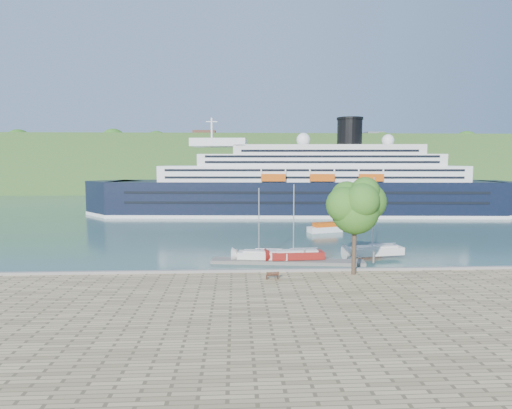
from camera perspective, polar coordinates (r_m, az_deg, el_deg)
name	(u,v)px	position (r m, az deg, el deg)	size (l,w,h in m)	color
ground	(300,280)	(48.64, 5.90, -9.94)	(400.00, 400.00, 0.00)	#2E5351
far_hillside	(251,164)	(191.40, -0.63, 5.47)	(400.00, 50.00, 24.00)	#345321
quay_coping	(301,270)	(48.15, 5.96, -8.68)	(220.00, 0.50, 0.30)	slate
cruise_ship	(303,167)	(104.88, 6.30, 5.05)	(105.39, 15.35, 23.67)	black
park_bench	(272,275)	(44.88, 2.17, -9.36)	(1.36, 0.56, 0.87)	#4F2616
promenade_tree	(355,222)	(46.83, 13.02, -2.33)	(6.85, 6.85, 11.34)	#29671B
floating_pontoon	(287,262)	(55.92, 4.21, -7.60)	(19.72, 2.41, 0.44)	slate
sailboat_white_near	(263,227)	(55.43, 0.90, -3.05)	(7.19, 2.00, 9.28)	silver
sailboat_red	(298,226)	(55.55, 5.57, -2.81)	(7.54, 2.10, 9.74)	maroon
sailboat_white_far	(377,220)	(59.62, 15.80, -2.04)	(8.15, 2.26, 10.52)	silver
tender_launch	(325,227)	(80.68, 9.16, -3.01)	(6.49, 2.22, 1.79)	#C84B0B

